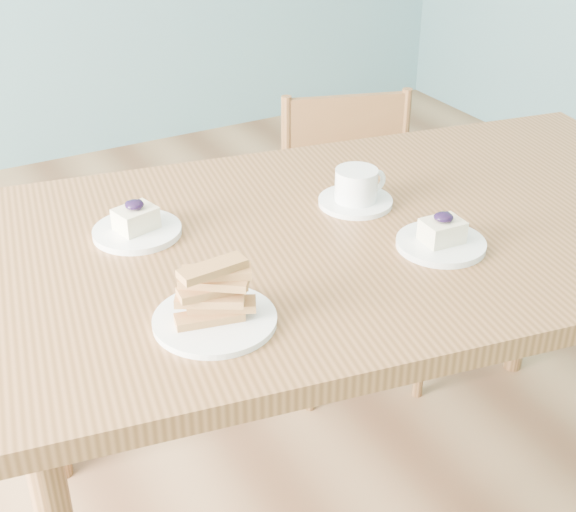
{
  "coord_description": "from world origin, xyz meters",
  "views": [
    {
      "loc": [
        -0.52,
        -1.33,
        1.6
      ],
      "look_at": [
        0.17,
        -0.08,
        0.78
      ],
      "focal_mm": 50.0,
      "sensor_mm": 36.0,
      "label": 1
    }
  ],
  "objects_px": {
    "coffee_cup": "(357,190)",
    "biscotti_plate": "(214,304)",
    "dining_chair": "(353,243)",
    "dining_table": "(372,259)",
    "cheesecake_plate_near": "(441,238)",
    "cheesecake_plate_far": "(137,226)"
  },
  "relations": [
    {
      "from": "cheesecake_plate_far",
      "to": "coffee_cup",
      "type": "xyz_separation_m",
      "value": [
        0.46,
        -0.1,
        0.01
      ]
    },
    {
      "from": "cheesecake_plate_near",
      "to": "cheesecake_plate_far",
      "type": "bearing_deg",
      "value": 146.2
    },
    {
      "from": "cheesecake_plate_near",
      "to": "dining_chair",
      "type": "bearing_deg",
      "value": 69.61
    },
    {
      "from": "cheesecake_plate_near",
      "to": "coffee_cup",
      "type": "relative_size",
      "value": 1.09
    },
    {
      "from": "dining_table",
      "to": "coffee_cup",
      "type": "xyz_separation_m",
      "value": [
        0.02,
        0.1,
        0.12
      ]
    },
    {
      "from": "dining_table",
      "to": "dining_chair",
      "type": "bearing_deg",
      "value": 69.32
    },
    {
      "from": "coffee_cup",
      "to": "dining_table",
      "type": "bearing_deg",
      "value": -96.62
    },
    {
      "from": "dining_table",
      "to": "dining_chair",
      "type": "relative_size",
      "value": 1.94
    },
    {
      "from": "coffee_cup",
      "to": "biscotti_plate",
      "type": "relative_size",
      "value": 0.77
    },
    {
      "from": "dining_table",
      "to": "coffee_cup",
      "type": "bearing_deg",
      "value": 88.79
    },
    {
      "from": "cheesecake_plate_far",
      "to": "coffee_cup",
      "type": "bearing_deg",
      "value": -11.99
    },
    {
      "from": "coffee_cup",
      "to": "biscotti_plate",
      "type": "xyz_separation_m",
      "value": [
        -0.45,
        -0.26,
        0.0
      ]
    },
    {
      "from": "coffee_cup",
      "to": "cheesecake_plate_near",
      "type": "bearing_deg",
      "value": -75.77
    },
    {
      "from": "dining_table",
      "to": "biscotti_plate",
      "type": "xyz_separation_m",
      "value": [
        -0.43,
        -0.16,
        0.12
      ]
    },
    {
      "from": "dining_chair",
      "to": "biscotti_plate",
      "type": "distance_m",
      "value": 1.1
    },
    {
      "from": "cheesecake_plate_near",
      "to": "dining_table",
      "type": "bearing_deg",
      "value": 113.5
    },
    {
      "from": "cheesecake_plate_far",
      "to": "biscotti_plate",
      "type": "bearing_deg",
      "value": -88.77
    },
    {
      "from": "cheesecake_plate_near",
      "to": "biscotti_plate",
      "type": "relative_size",
      "value": 0.84
    },
    {
      "from": "dining_chair",
      "to": "cheesecake_plate_near",
      "type": "relative_size",
      "value": 4.9
    },
    {
      "from": "cheesecake_plate_near",
      "to": "coffee_cup",
      "type": "distance_m",
      "value": 0.24
    },
    {
      "from": "coffee_cup",
      "to": "biscotti_plate",
      "type": "bearing_deg",
      "value": -145.73
    },
    {
      "from": "cheesecake_plate_near",
      "to": "coffee_cup",
      "type": "height_order",
      "value": "coffee_cup"
    }
  ]
}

